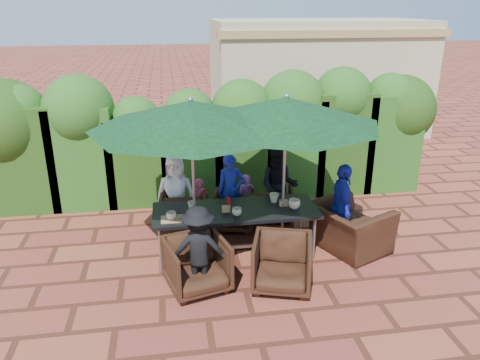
{
  "coord_description": "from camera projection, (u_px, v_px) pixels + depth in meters",
  "views": [
    {
      "loc": [
        -0.91,
        -6.42,
        3.63
      ],
      "look_at": [
        0.16,
        0.4,
        1.02
      ],
      "focal_mm": 35.0,
      "sensor_mm": 36.0,
      "label": 1
    }
  ],
  "objects": [
    {
      "name": "number_block_left",
      "position": [
        226.0,
        209.0,
        6.87
      ],
      "size": [
        0.12,
        0.06,
        0.1
      ],
      "primitive_type": "cube",
      "color": "tan",
      "rests_on": "dining_table"
    },
    {
      "name": "pedestrian_b",
      "position": [
        297.0,
        122.0,
        11.37
      ],
      "size": [
        0.99,
        0.73,
        1.84
      ],
      "primitive_type": "imported",
      "rotation": [
        0.0,
        0.0,
        3.37
      ],
      "color": "#CE486B",
      "rests_on": "ground"
    },
    {
      "name": "ketchup_bottle",
      "position": [
        229.0,
        203.0,
        6.97
      ],
      "size": [
        0.04,
        0.04,
        0.17
      ],
      "primitive_type": "cylinder",
      "color": "#B20C0A",
      "rests_on": "dining_table"
    },
    {
      "name": "adult_near_left",
      "position": [
        199.0,
        249.0,
        6.14
      ],
      "size": [
        0.81,
        0.43,
        1.21
      ],
      "primitive_type": "imported",
      "rotation": [
        0.0,
        0.0,
        3.04
      ],
      "color": "black",
      "rests_on": "ground"
    },
    {
      "name": "umbrella_right",
      "position": [
        286.0,
        111.0,
        6.56
      ],
      "size": [
        2.73,
        2.73,
        2.46
      ],
      "color": "gray",
      "rests_on": "ground"
    },
    {
      "name": "chair_far_left",
      "position": [
        184.0,
        209.0,
        7.87
      ],
      "size": [
        0.83,
        0.78,
        0.78
      ],
      "primitive_type": "imported",
      "rotation": [
        0.0,
        0.0,
        3.04
      ],
      "color": "black",
      "rests_on": "ground"
    },
    {
      "name": "pedestrian_c",
      "position": [
        337.0,
        119.0,
        11.52
      ],
      "size": [
        1.34,
        1.11,
        1.91
      ],
      "primitive_type": "imported",
      "rotation": [
        0.0,
        0.0,
        2.6
      ],
      "color": "gray",
      "rests_on": "ground"
    },
    {
      "name": "chair_far_right",
      "position": [
        270.0,
        204.0,
        8.05
      ],
      "size": [
        0.89,
        0.85,
        0.79
      ],
      "primitive_type": "imported",
      "rotation": [
        0.0,
        0.0,
        2.95
      ],
      "color": "black",
      "rests_on": "ground"
    },
    {
      "name": "cup_d",
      "position": [
        274.0,
        198.0,
        7.21
      ],
      "size": [
        0.15,
        0.15,
        0.14
      ],
      "primitive_type": "imported",
      "color": "beige",
      "rests_on": "dining_table"
    },
    {
      "name": "hedge_wall",
      "position": [
        211.0,
        130.0,
        9.0
      ],
      "size": [
        9.1,
        1.6,
        2.5
      ],
      "color": "#1B3B10",
      "rests_on": "ground"
    },
    {
      "name": "adult_end_right",
      "position": [
        342.0,
        207.0,
        7.22
      ],
      "size": [
        0.5,
        0.85,
        1.37
      ],
      "primitive_type": "imported",
      "rotation": [
        0.0,
        0.0,
        1.45
      ],
      "color": "#202BAE",
      "rests_on": "ground"
    },
    {
      "name": "cup_b",
      "position": [
        192.0,
        206.0,
        6.95
      ],
      "size": [
        0.13,
        0.13,
        0.12
      ],
      "primitive_type": "imported",
      "color": "beige",
      "rests_on": "dining_table"
    },
    {
      "name": "adult_far_mid",
      "position": [
        231.0,
        191.0,
        7.97
      ],
      "size": [
        0.47,
        0.39,
        1.27
      ],
      "primitive_type": "imported",
      "rotation": [
        0.0,
        0.0,
        0.04
      ],
      "color": "#202BAE",
      "rests_on": "ground"
    },
    {
      "name": "cup_c",
      "position": [
        237.0,
        212.0,
        6.76
      ],
      "size": [
        0.14,
        0.14,
        0.11
      ],
      "primitive_type": "imported",
      "color": "beige",
      "rests_on": "dining_table"
    },
    {
      "name": "adult_far_right",
      "position": [
        279.0,
        186.0,
        8.03
      ],
      "size": [
        0.75,
        0.59,
        1.38
      ],
      "primitive_type": "imported",
      "rotation": [
        0.0,
        0.0,
        -0.3
      ],
      "color": "black",
      "rests_on": "ground"
    },
    {
      "name": "ground",
      "position": [
        234.0,
        250.0,
        7.35
      ],
      "size": [
        80.0,
        80.0,
        0.0
      ],
      "primitive_type": "plane",
      "color": "brown",
      "rests_on": "ground"
    },
    {
      "name": "cup_a",
      "position": [
        171.0,
        216.0,
        6.63
      ],
      "size": [
        0.14,
        0.14,
        0.11
      ],
      "primitive_type": "imported",
      "color": "beige",
      "rests_on": "dining_table"
    },
    {
      "name": "cup_e",
      "position": [
        294.0,
        204.0,
        6.98
      ],
      "size": [
        0.18,
        0.18,
        0.14
      ],
      "primitive_type": "imported",
      "color": "beige",
      "rests_on": "dining_table"
    },
    {
      "name": "child_left",
      "position": [
        200.0,
        203.0,
        7.97
      ],
      "size": [
        0.35,
        0.3,
        0.87
      ],
      "primitive_type": "imported",
      "rotation": [
        0.0,
        0.0,
        -0.15
      ],
      "color": "#CE486B",
      "rests_on": "ground"
    },
    {
      "name": "dining_table",
      "position": [
        236.0,
        214.0,
        7.0
      ],
      "size": [
        2.45,
        0.9,
        0.75
      ],
      "color": "black",
      "rests_on": "ground"
    },
    {
      "name": "serving_tray",
      "position": [
        173.0,
        219.0,
        6.64
      ],
      "size": [
        0.35,
        0.25,
        0.02
      ],
      "primitive_type": "cube",
      "color": "#AC7B53",
      "rests_on": "dining_table"
    },
    {
      "name": "chair_near_right",
      "position": [
        282.0,
        261.0,
        6.26
      ],
      "size": [
        0.95,
        0.91,
        0.79
      ],
      "primitive_type": "imported",
      "rotation": [
        0.0,
        0.0,
        -0.29
      ],
      "color": "black",
      "rests_on": "ground"
    },
    {
      "name": "adult_far_left",
      "position": [
        176.0,
        194.0,
        7.76
      ],
      "size": [
        0.71,
        0.5,
        1.33
      ],
      "primitive_type": "imported",
      "rotation": [
        0.0,
        0.0,
        -0.17
      ],
      "color": "white",
      "rests_on": "ground"
    },
    {
      "name": "building",
      "position": [
        317.0,
        77.0,
        13.75
      ],
      "size": [
        6.2,
        3.08,
        3.2
      ],
      "color": "#C5B792",
      "rests_on": "ground"
    },
    {
      "name": "umbrella_left",
      "position": [
        191.0,
        115.0,
        6.33
      ],
      "size": [
        2.83,
        2.83,
        2.46
      ],
      "color": "gray",
      "rests_on": "ground"
    },
    {
      "name": "pedestrian_a",
      "position": [
        280.0,
        128.0,
        11.25
      ],
      "size": [
        1.57,
        0.68,
        1.64
      ],
      "primitive_type": "imported",
      "rotation": [
        0.0,
        0.0,
        3.06
      ],
      "color": "#258724",
      "rests_on": "ground"
    },
    {
      "name": "chair_end_right",
      "position": [
        350.0,
        221.0,
        7.22
      ],
      "size": [
        1.11,
        1.31,
        0.97
      ],
      "primitive_type": "imported",
      "rotation": [
        0.0,
        0.0,
        2.0
      ],
      "color": "black",
      "rests_on": "ground"
    },
    {
      "name": "chair_near_left",
      "position": [
        197.0,
        262.0,
        6.23
      ],
      "size": [
        0.94,
        0.9,
        0.79
      ],
      "primitive_type": "imported",
      "rotation": [
        0.0,
        0.0,
        0.27
      ],
      "color": "black",
      "rests_on": "ground"
    },
    {
      "name": "child_right",
      "position": [
        247.0,
        199.0,
        8.15
      ],
      "size": [
        0.33,
        0.28,
        0.87
      ],
      "primitive_type": "imported",
      "rotation": [
        0.0,
        0.0,
        0.06
      ],
      "color": "#9F51B0",
      "rests_on": "ground"
    },
    {
      "name": "sauce_bottle",
      "position": [
        228.0,
        202.0,
        7.0
      ],
      "size": [
        0.04,
        0.04,
        0.17
      ],
      "primitive_type": "cylinder",
      "color": "#4C230C",
      "rests_on": "dining_table"
    },
    {
      "name": "chair_far_mid",
      "position": [
        234.0,
        209.0,
        7.97
      ],
      "size": [
        0.82,
        0.78,
        0.7
      ],
      "primitive_type": "imported",
      "rotation": [
        0.0,
        0.0,
        2.89
      ],
      "color": "black",
      "rests_on": "ground"
    },
    {
      "name": "number_block_right",
      "position": [
        283.0,
        203.0,
        7.07
      ],
      "size": [
        0.12,
        0.06,
        0.1
      ],
      "primitive_type": "cube",
      "color": "tan",
      "rests_on": "dining_table"
    }
  ]
}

